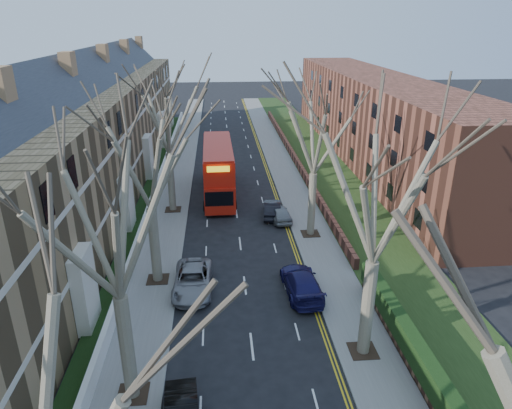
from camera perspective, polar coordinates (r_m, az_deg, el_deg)
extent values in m
cube|color=slate|center=(52.22, -9.64, 3.95)|extent=(3.00, 102.00, 0.12)
cube|color=slate|center=(52.55, 3.54, 4.34)|extent=(3.00, 102.00, 0.12)
cube|color=olive|center=(44.69, -20.87, 6.33)|extent=(9.00, 78.00, 10.00)
cube|color=#2A2C34|center=(43.60, -21.96, 13.92)|extent=(4.67, 78.00, 4.67)
cube|color=silver|center=(44.07, -15.03, 4.79)|extent=(0.12, 78.00, 0.35)
cube|color=silver|center=(43.21, -15.49, 9.22)|extent=(0.12, 78.00, 0.35)
cube|color=brown|center=(57.81, 14.62, 10.38)|extent=(8.00, 54.00, 10.00)
cube|color=brown|center=(56.44, 4.69, 6.11)|extent=(0.35, 54.00, 0.90)
cube|color=white|center=(44.71, -12.53, 1.36)|extent=(0.30, 78.00, 1.00)
cube|color=#1E3412|center=(53.34, 8.34, 4.52)|extent=(6.00, 102.00, 0.06)
cylinder|color=#6B644C|center=(21.63, -15.83, -16.89)|extent=(0.64, 0.64, 5.25)
cube|color=#2D2116|center=(23.32, -15.12, -21.90)|extent=(1.40, 1.40, 0.05)
cylinder|color=#6B644C|center=(30.00, -12.54, -5.00)|extent=(0.64, 0.64, 5.07)
cube|color=#2D2116|center=(31.21, -12.16, -9.13)|extent=(1.40, 1.40, 0.05)
cylinder|color=#6B644C|center=(40.96, -10.56, 2.76)|extent=(0.60, 0.60, 5.25)
cube|color=#2D2116|center=(41.88, -10.32, -0.61)|extent=(1.40, 1.40, 0.05)
cylinder|color=#6B644C|center=(23.88, 13.76, -12.51)|extent=(0.64, 0.64, 5.25)
cube|color=#2D2116|center=(25.43, 13.21, -17.37)|extent=(1.40, 1.40, 0.05)
cylinder|color=#6B644C|center=(35.87, 6.99, 0.00)|extent=(0.60, 0.60, 5.07)
cube|color=#2D2116|center=(36.88, 6.81, -3.63)|extent=(1.40, 1.40, 0.05)
cube|color=red|center=(44.70, -4.68, 3.09)|extent=(2.87, 11.98, 2.39)
cube|color=red|center=(44.01, -4.77, 5.90)|extent=(2.86, 11.39, 2.17)
cube|color=black|center=(44.54, -4.70, 3.68)|extent=(2.88, 11.03, 0.98)
cube|color=black|center=(43.98, -4.78, 6.03)|extent=(2.87, 10.79, 0.98)
imported|color=gray|center=(29.60, -7.92, -9.35)|extent=(2.48, 5.21, 1.43)
imported|color=#18164D|center=(29.16, 5.73, -9.70)|extent=(2.34, 5.22, 1.49)
imported|color=gray|center=(39.18, 2.95, -1.07)|extent=(2.01, 4.03, 1.32)
imported|color=black|center=(39.98, 2.05, -0.53)|extent=(1.91, 4.25, 1.35)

